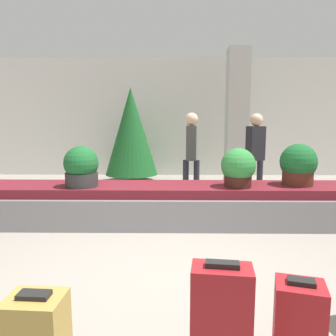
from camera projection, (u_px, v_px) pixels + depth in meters
name	position (u px, v px, depth m)	size (l,w,h in m)	color
ground_plane	(166.00, 277.00, 3.18)	(18.00, 18.00, 0.00)	gray
back_wall	(170.00, 118.00, 9.05)	(18.00, 0.06, 3.20)	silver
carousel	(168.00, 204.00, 4.87)	(7.07, 0.98, 0.57)	gray
pillar	(237.00, 117.00, 7.82)	(0.50, 0.50, 3.20)	beige
suitcase_0	(299.00, 323.00, 2.02)	(0.35, 0.31, 0.55)	maroon
suitcase_1	(36.00, 332.00, 1.98)	(0.36, 0.29, 0.49)	#A3843D
suitcase_4	(221.00, 328.00, 1.82)	(0.35, 0.23, 0.75)	maroon
potted_plant_0	(298.00, 165.00, 4.76)	(0.53, 0.53, 0.61)	#4C2319
potted_plant_1	(81.00, 167.00, 4.67)	(0.49, 0.49, 0.58)	#2D2D2D
potted_plant_2	(238.00, 168.00, 4.64)	(0.49, 0.49, 0.56)	#381914
traveler_0	(191.00, 150.00, 5.99)	(0.31, 0.34, 1.65)	#282833
traveler_1	(255.00, 150.00, 6.00)	(0.37, 0.30, 1.64)	#282833
decorated_tree	(131.00, 131.00, 8.09)	(1.30, 1.30, 2.32)	#4C331E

